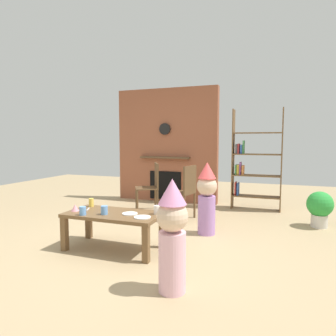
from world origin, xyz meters
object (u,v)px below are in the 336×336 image
(coffee_table, at_px, (114,219))
(potted_plant_tall, at_px, (320,207))
(paper_cup_near_left, at_px, (157,210))
(paper_cup_near_right, at_px, (83,211))
(paper_plate_rear, at_px, (130,214))
(paper_cup_center, at_px, (104,210))
(paper_cup_far_left, at_px, (91,202))
(paper_plate_front, at_px, (142,217))
(birthday_cake_slice, at_px, (75,208))
(child_in_pink, at_px, (207,196))
(bookshelf, at_px, (253,163))
(dining_chair_middle, at_px, (185,189))
(child_with_cone_hat, at_px, (172,233))
(dining_chair_left, at_px, (152,184))

(coffee_table, distance_m, potted_plant_tall, 3.08)
(potted_plant_tall, bearing_deg, paper_cup_near_left, -138.01)
(paper_cup_near_right, bearing_deg, paper_plate_rear, 24.45)
(paper_cup_center, bearing_deg, paper_cup_far_left, 141.72)
(paper_plate_front, distance_m, birthday_cake_slice, 0.92)
(birthday_cake_slice, bearing_deg, child_in_pink, 36.14)
(bookshelf, height_order, birthday_cake_slice, bookshelf)
(paper_cup_far_left, bearing_deg, dining_chair_middle, 58.29)
(paper_cup_near_right, bearing_deg, paper_plate_front, 10.04)
(bookshelf, relative_size, paper_cup_center, 18.48)
(paper_cup_center, bearing_deg, bookshelf, 63.06)
(paper_cup_far_left, bearing_deg, child_with_cone_hat, -32.67)
(coffee_table, distance_m, dining_chair_left, 1.96)
(paper_cup_far_left, bearing_deg, bookshelf, 54.22)
(coffee_table, xyz_separation_m, paper_cup_near_right, (-0.28, -0.22, 0.12))
(paper_plate_rear, distance_m, child_with_cone_hat, 1.08)
(paper_cup_far_left, xyz_separation_m, potted_plant_tall, (2.91, 1.67, -0.19))
(child_with_cone_hat, bearing_deg, paper_cup_center, 5.82)
(coffee_table, xyz_separation_m, dining_chair_left, (-0.33, 1.93, 0.14))
(bookshelf, height_order, coffee_table, bookshelf)
(coffee_table, distance_m, child_with_cone_hat, 1.25)
(paper_cup_near_left, distance_m, dining_chair_left, 2.00)
(paper_cup_near_left, height_order, birthday_cake_slice, paper_cup_near_left)
(paper_plate_rear, height_order, potted_plant_tall, potted_plant_tall)
(coffee_table, height_order, paper_plate_front, paper_plate_front)
(paper_cup_near_right, distance_m, paper_plate_front, 0.72)
(paper_plate_front, bearing_deg, child_in_pink, 64.43)
(dining_chair_middle, distance_m, potted_plant_tall, 2.07)
(paper_cup_far_left, relative_size, dining_chair_middle, 0.12)
(birthday_cake_slice, xyz_separation_m, dining_chair_middle, (0.91, 1.67, 0.02))
(coffee_table, relative_size, paper_cup_far_left, 10.70)
(paper_cup_near_right, distance_m, dining_chair_left, 2.15)
(paper_plate_rear, height_order, birthday_cake_slice, birthday_cake_slice)
(dining_chair_left, bearing_deg, dining_chair_middle, 126.99)
(paper_cup_far_left, relative_size, potted_plant_tall, 0.20)
(bookshelf, distance_m, paper_cup_near_left, 2.82)
(paper_plate_front, bearing_deg, paper_cup_far_left, 161.50)
(dining_chair_left, bearing_deg, paper_cup_near_left, 86.25)
(paper_cup_far_left, bearing_deg, paper_cup_near_left, -5.09)
(child_with_cone_hat, bearing_deg, paper_cup_near_left, -23.80)
(dining_chair_middle, bearing_deg, paper_cup_center, 87.02)
(child_in_pink, height_order, potted_plant_tall, child_in_pink)
(child_with_cone_hat, bearing_deg, bookshelf, -60.24)
(paper_cup_near_left, bearing_deg, child_in_pink, 64.07)
(paper_cup_center, bearing_deg, dining_chair_left, 97.45)
(paper_cup_center, bearing_deg, birthday_cake_slice, 176.15)
(paper_cup_near_left, height_order, child_with_cone_hat, child_with_cone_hat)
(paper_cup_center, bearing_deg, paper_cup_near_left, 21.02)
(dining_chair_left, distance_m, potted_plant_tall, 2.79)
(paper_cup_near_right, xyz_separation_m, child_in_pink, (1.21, 1.17, 0.04))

